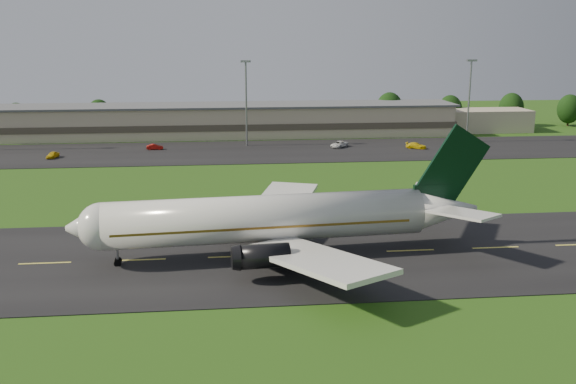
{
  "coord_description": "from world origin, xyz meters",
  "views": [
    {
      "loc": [
        -0.95,
        -73.58,
        26.14
      ],
      "look_at": [
        7.54,
        8.0,
        6.0
      ],
      "focal_mm": 40.0,
      "sensor_mm": 36.0,
      "label": 1
    }
  ],
  "objects": [
    {
      "name": "taxiway",
      "position": [
        0.0,
        0.0,
        0.05
      ],
      "size": [
        220.0,
        30.0,
        0.1
      ],
      "primitive_type": "cube",
      "color": "black",
      "rests_on": "ground"
    },
    {
      "name": "service_vehicle_b",
      "position": [
        -16.6,
        76.46,
        0.73
      ],
      "size": [
        3.85,
        1.47,
        1.25
      ],
      "primitive_type": "imported",
      "rotation": [
        0.0,
        0.0,
        1.61
      ],
      "color": "#A7100B",
      "rests_on": "apron"
    },
    {
      "name": "service_vehicle_d",
      "position": [
        44.5,
        71.52,
        0.79
      ],
      "size": [
        5.13,
        3.92,
        1.39
      ],
      "primitive_type": "imported",
      "rotation": [
        0.0,
        0.0,
        1.09
      ],
      "color": "yellow",
      "rests_on": "apron"
    },
    {
      "name": "light_mast_east",
      "position": [
        60.0,
        80.0,
        12.74
      ],
      "size": [
        2.4,
        1.2,
        20.35
      ],
      "color": "gray",
      "rests_on": "ground"
    },
    {
      "name": "light_mast_centre",
      "position": [
        5.0,
        80.0,
        12.74
      ],
      "size": [
        2.4,
        1.2,
        20.35
      ],
      "color": "gray",
      "rests_on": "ground"
    },
    {
      "name": "airliner",
      "position": [
        4.92,
        0.07,
        4.66
      ],
      "size": [
        51.29,
        42.05,
        15.57
      ],
      "rotation": [
        0.0,
        0.0,
        0.08
      ],
      "color": "silver",
      "rests_on": "ground"
    },
    {
      "name": "apron",
      "position": [
        0.0,
        72.0,
        0.05
      ],
      "size": [
        260.0,
        30.0,
        0.1
      ],
      "primitive_type": "cube",
      "color": "black",
      "rests_on": "ground"
    },
    {
      "name": "service_vehicle_a",
      "position": [
        -37.65,
        68.03,
        0.78
      ],
      "size": [
        2.41,
        4.26,
        1.37
      ],
      "primitive_type": "imported",
      "rotation": [
        0.0,
        0.0,
        -0.21
      ],
      "color": "gold",
      "rests_on": "apron"
    },
    {
      "name": "tree_line",
      "position": [
        36.35,
        105.48,
        5.06
      ],
      "size": [
        202.23,
        9.8,
        10.41
      ],
      "color": "black",
      "rests_on": "ground"
    },
    {
      "name": "ground",
      "position": [
        0.0,
        0.0,
        0.0
      ],
      "size": [
        360.0,
        360.0,
        0.0
      ],
      "primitive_type": "plane",
      "color": "#264912",
      "rests_on": "ground"
    },
    {
      "name": "service_vehicle_c",
      "position": [
        26.8,
        75.19,
        0.82
      ],
      "size": [
        5.2,
        5.42,
        1.43
      ],
      "primitive_type": "imported",
      "rotation": [
        0.0,
        0.0,
        -0.73
      ],
      "color": "silver",
      "rests_on": "apron"
    },
    {
      "name": "terminal",
      "position": [
        6.4,
        96.18,
        3.99
      ],
      "size": [
        145.0,
        16.0,
        8.4
      ],
      "color": "#BDA890",
      "rests_on": "ground"
    }
  ]
}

